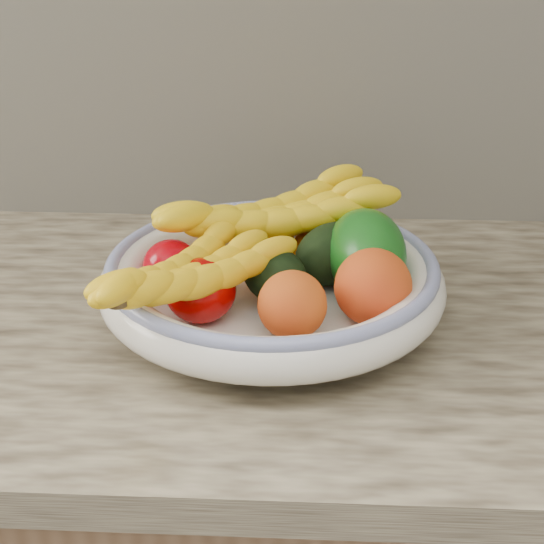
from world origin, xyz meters
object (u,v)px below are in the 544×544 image
at_px(banana_bunch_front, 188,281).
at_px(green_mango, 366,253).
at_px(fruit_bowl, 272,281).
at_px(banana_bunch_back, 274,221).

bearing_deg(banana_bunch_front, green_mango, -28.64).
height_order(green_mango, banana_bunch_front, green_mango).
bearing_deg(fruit_bowl, banana_bunch_back, 91.39).
xyz_separation_m(fruit_bowl, banana_bunch_back, (-0.00, 0.08, 0.04)).
bearing_deg(fruit_bowl, green_mango, 11.94).
bearing_deg(green_mango, banana_bunch_front, -163.32).
relative_size(banana_bunch_back, banana_bunch_front, 1.15).
bearing_deg(fruit_bowl, banana_bunch_front, -140.00).
relative_size(green_mango, banana_bunch_front, 0.50).
distance_m(fruit_bowl, green_mango, 0.11).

